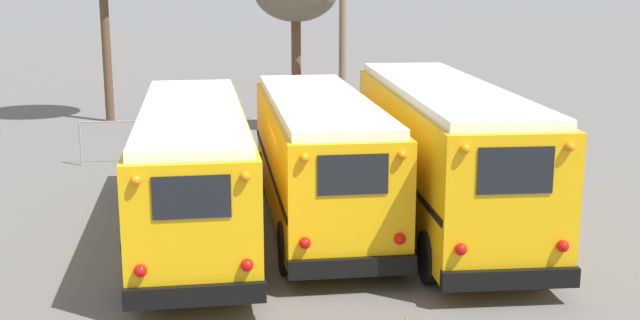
# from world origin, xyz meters

# --- Properties ---
(ground_plane) EXTENTS (160.00, 160.00, 0.00)m
(ground_plane) POSITION_xyz_m (0.00, 0.00, 0.00)
(ground_plane) COLOR #5B5956
(school_bus_0) EXTENTS (2.99, 10.25, 3.01)m
(school_bus_0) POSITION_xyz_m (-2.93, 0.30, 1.65)
(school_bus_0) COLOR #EAAA0F
(school_bus_0) RESTS_ON ground
(school_bus_1) EXTENTS (2.82, 9.48, 3.08)m
(school_bus_1) POSITION_xyz_m (0.00, 1.03, 1.68)
(school_bus_1) COLOR #EAAA0F
(school_bus_1) RESTS_ON ground
(school_bus_2) EXTENTS (2.60, 10.63, 3.36)m
(school_bus_2) POSITION_xyz_m (2.94, 0.78, 1.83)
(school_bus_2) COLOR #EAAA0F
(school_bus_2) RESTS_ON ground
(utility_pole) EXTENTS (1.80, 0.27, 7.29)m
(utility_pole) POSITION_xyz_m (1.83, 11.35, 3.82)
(utility_pole) COLOR #75604C
(utility_pole) RESTS_ON ground
(fence_line) EXTENTS (13.93, 0.06, 1.42)m
(fence_line) POSITION_xyz_m (0.00, 7.82, 0.97)
(fence_line) COLOR #939399
(fence_line) RESTS_ON ground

